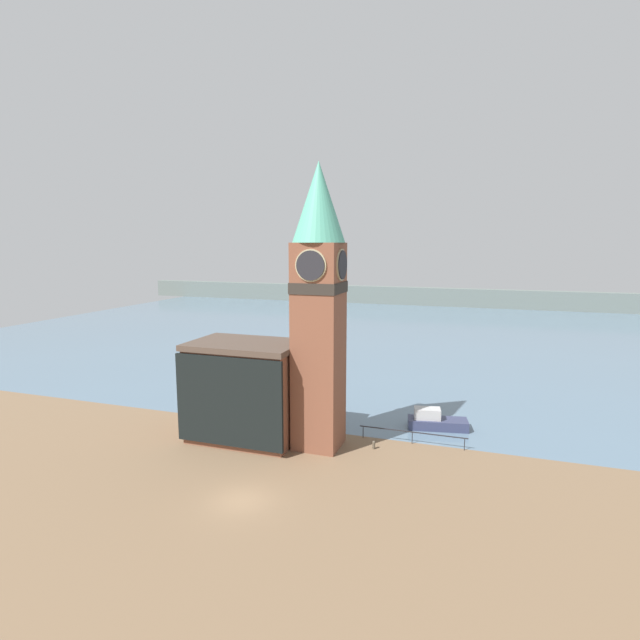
% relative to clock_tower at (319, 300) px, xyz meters
% --- Properties ---
extents(ground_plane, '(160.00, 160.00, 0.00)m').
position_rel_clock_tower_xyz_m(ground_plane, '(-1.93, -10.47, -12.60)').
color(ground_plane, brown).
extents(water, '(160.00, 120.00, 0.00)m').
position_rel_clock_tower_xyz_m(water, '(-1.93, 63.26, -12.60)').
color(water, slate).
rests_on(water, ground_plane).
extents(far_shoreline, '(180.00, 3.00, 5.00)m').
position_rel_clock_tower_xyz_m(far_shoreline, '(-1.93, 103.26, -10.10)').
color(far_shoreline, slate).
rests_on(far_shoreline, water).
extents(pier_railing, '(9.34, 0.08, 1.09)m').
position_rel_clock_tower_xyz_m(pier_railing, '(7.54, 3.01, -11.66)').
color(pier_railing, '#232328').
rests_on(pier_railing, ground_plane).
extents(clock_tower, '(4.31, 4.31, 23.69)m').
position_rel_clock_tower_xyz_m(clock_tower, '(0.00, 0.00, 0.00)').
color(clock_tower, brown).
rests_on(clock_tower, ground_plane).
extents(pier_building, '(9.70, 6.58, 8.72)m').
position_rel_clock_tower_xyz_m(pier_building, '(-6.70, -0.45, -8.22)').
color(pier_building, brown).
rests_on(pier_building, ground_plane).
extents(boat_near, '(5.76, 3.00, 1.92)m').
position_rel_clock_tower_xyz_m(boat_near, '(9.02, 7.37, -11.90)').
color(boat_near, '#333856').
rests_on(boat_near, water).
extents(mooring_bollard_near, '(0.25, 0.25, 0.72)m').
position_rel_clock_tower_xyz_m(mooring_bollard_near, '(4.63, 0.83, -12.21)').
color(mooring_bollard_near, brown).
rests_on(mooring_bollard_near, ground_plane).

